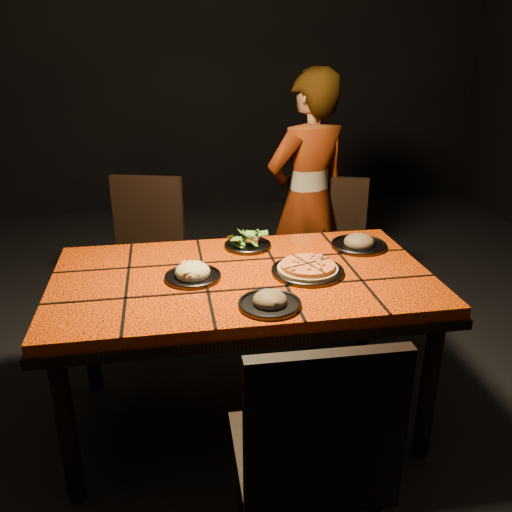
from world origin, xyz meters
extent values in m
cube|color=black|center=(0.00, 0.00, -0.02)|extent=(6.00, 7.00, 0.04)
cube|color=black|center=(0.00, 3.50, 1.50)|extent=(6.00, 0.04, 3.00)
cube|color=#EA4607|center=(0.00, 0.00, 0.72)|extent=(1.60, 0.90, 0.05)
cube|color=black|center=(0.00, 0.00, 0.68)|extent=(1.62, 0.92, 0.04)
cylinder|color=black|center=(-0.72, -0.37, 0.33)|extent=(0.07, 0.07, 0.66)
cylinder|color=black|center=(0.72, -0.37, 0.33)|extent=(0.07, 0.07, 0.66)
cylinder|color=black|center=(-0.72, 0.37, 0.33)|extent=(0.07, 0.07, 0.66)
cylinder|color=black|center=(0.72, 0.37, 0.33)|extent=(0.07, 0.07, 0.66)
cube|color=black|center=(0.08, -0.79, 0.47)|extent=(0.45, 0.45, 0.04)
cube|color=black|center=(0.08, -0.99, 0.73)|extent=(0.44, 0.05, 0.48)
cylinder|color=black|center=(0.26, -0.62, 0.22)|extent=(0.04, 0.04, 0.45)
cylinder|color=black|center=(-0.10, -0.61, 0.22)|extent=(0.04, 0.04, 0.45)
cube|color=black|center=(-0.47, 0.87, 0.45)|extent=(0.53, 0.53, 0.04)
cube|color=black|center=(-0.41, 1.05, 0.71)|extent=(0.42, 0.16, 0.46)
cylinder|color=black|center=(-0.68, 0.75, 0.22)|extent=(0.04, 0.04, 0.43)
cylinder|color=black|center=(-0.35, 0.65, 0.22)|extent=(0.04, 0.04, 0.43)
cylinder|color=black|center=(-0.58, 1.08, 0.22)|extent=(0.04, 0.04, 0.43)
cylinder|color=black|center=(-0.25, 0.98, 0.22)|extent=(0.04, 0.04, 0.43)
cube|color=black|center=(0.65, 0.80, 0.44)|extent=(0.51, 0.51, 0.04)
cube|color=black|center=(0.71, 0.98, 0.68)|extent=(0.40, 0.16, 0.45)
cylinder|color=black|center=(0.44, 0.70, 0.21)|extent=(0.03, 0.03, 0.42)
cylinder|color=black|center=(0.76, 0.59, 0.21)|extent=(0.03, 0.03, 0.42)
cylinder|color=black|center=(0.55, 1.01, 0.21)|extent=(0.03, 0.03, 0.42)
cylinder|color=black|center=(0.86, 0.91, 0.21)|extent=(0.03, 0.03, 0.42)
imported|color=brown|center=(0.53, 0.93, 0.77)|extent=(0.66, 0.55, 1.54)
cylinder|color=#313236|center=(0.28, -0.04, 0.76)|extent=(0.31, 0.31, 0.01)
torus|color=#313236|center=(0.28, -0.04, 0.76)|extent=(0.31, 0.31, 0.01)
cylinder|color=tan|center=(0.28, -0.04, 0.77)|extent=(0.34, 0.34, 0.01)
cylinder|color=orange|center=(0.28, -0.04, 0.78)|extent=(0.30, 0.30, 0.02)
cylinder|color=#313236|center=(-0.21, -0.01, 0.76)|extent=(0.23, 0.23, 0.01)
torus|color=#313236|center=(-0.21, -0.01, 0.76)|extent=(0.24, 0.24, 0.01)
ellipsoid|color=#CEBD88|center=(-0.21, -0.01, 0.78)|extent=(0.14, 0.14, 0.08)
cylinder|color=#313236|center=(0.07, 0.31, 0.76)|extent=(0.22, 0.22, 0.01)
torus|color=#313236|center=(0.07, 0.31, 0.76)|extent=(0.23, 0.23, 0.01)
cylinder|color=#313236|center=(0.06, -0.31, 0.76)|extent=(0.24, 0.24, 0.01)
torus|color=#313236|center=(0.06, -0.31, 0.76)|extent=(0.24, 0.24, 0.01)
ellipsoid|color=brown|center=(0.06, -0.31, 0.78)|extent=(0.14, 0.14, 0.08)
cylinder|color=#313236|center=(0.60, 0.22, 0.76)|extent=(0.26, 0.26, 0.01)
torus|color=#313236|center=(0.60, 0.22, 0.76)|extent=(0.27, 0.27, 0.01)
ellipsoid|color=brown|center=(0.60, 0.22, 0.78)|extent=(0.16, 0.16, 0.09)
camera|label=1|loc=(-0.30, -2.09, 1.69)|focal=38.00mm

